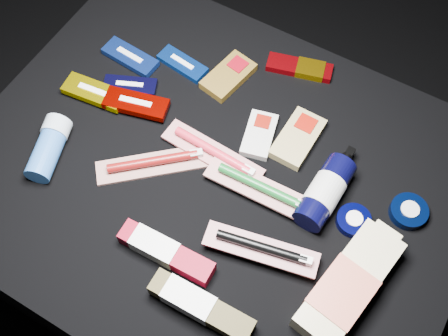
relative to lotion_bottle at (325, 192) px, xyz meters
The scene contains 22 objects.
ground 0.48m from the lotion_bottle, 164.74° to the right, with size 3.00×3.00×0.00m, color black.
cloth_table 0.31m from the lotion_bottle, 164.74° to the right, with size 0.98×0.78×0.40m, color black.
luna_bar_0 0.42m from the lotion_bottle, 161.24° to the left, with size 0.12×0.06×0.01m.
luna_bar_1 0.52m from the lotion_bottle, 169.66° to the left, with size 0.13×0.06×0.02m.
luna_bar_2 0.46m from the lotion_bottle, behind, with size 0.12×0.08×0.01m.
luna_bar_3 0.52m from the lotion_bottle, behind, with size 0.14×0.07×0.02m.
luna_bar_4 0.42m from the lotion_bottle, behind, with size 0.14×0.08×0.02m.
clif_bar_0 0.34m from the lotion_bottle, 151.53° to the left, with size 0.08×0.13×0.02m.
clif_bar_1 0.18m from the lotion_bottle, 159.39° to the left, with size 0.08×0.11×0.02m.
clif_bar_2 0.14m from the lotion_bottle, 135.90° to the left, with size 0.07×0.13×0.02m.
power_bar 0.31m from the lotion_bottle, 123.48° to the left, with size 0.15×0.08×0.02m.
lotion_bottle is the anchor object (origin of this frame).
cream_tin_upper 0.16m from the lotion_bottle, 19.18° to the left, with size 0.07×0.07×0.02m.
cream_tin_lower 0.07m from the lotion_bottle, 12.58° to the right, with size 0.06×0.06×0.02m.
bodywash_bottle 0.18m from the lotion_bottle, 51.98° to the right, with size 0.12×0.25×0.05m.
deodorant_stick 0.54m from the lotion_bottle, 160.37° to the right, with size 0.09×0.14×0.05m.
toothbrush_pack_0 0.33m from the lotion_bottle, 162.61° to the right, with size 0.20×0.19×0.02m.
toothbrush_pack_1 0.23m from the lotion_bottle, behind, with size 0.22×0.06×0.02m.
toothbrush_pack_2 0.12m from the lotion_bottle, 154.89° to the right, with size 0.22×0.06×0.02m.
toothbrush_pack_3 0.16m from the lotion_bottle, 106.91° to the right, with size 0.21×0.09×0.02m.
toothpaste_carton_red 0.32m from the lotion_bottle, 129.61° to the right, with size 0.18×0.05×0.04m.
toothpaste_carton_green 0.31m from the lotion_bottle, 108.14° to the right, with size 0.19×0.05×0.04m.
Camera 1 is at (0.27, -0.43, 1.37)m, focal length 45.00 mm.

